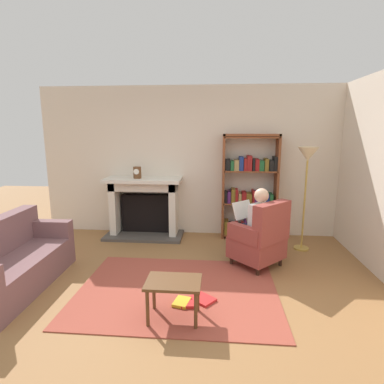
# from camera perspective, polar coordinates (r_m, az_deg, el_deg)

# --- Properties ---
(ground) EXTENTS (14.00, 14.00, 0.00)m
(ground) POSITION_cam_1_polar(r_m,az_deg,el_deg) (3.72, -3.31, -19.85)
(ground) COLOR olive
(back_wall) EXTENTS (5.60, 0.10, 2.70)m
(back_wall) POSITION_cam_1_polar(r_m,az_deg,el_deg) (5.75, 0.15, 5.59)
(back_wall) COLOR beige
(back_wall) RESTS_ON ground
(side_wall_right) EXTENTS (0.10, 5.20, 2.70)m
(side_wall_right) POSITION_cam_1_polar(r_m,az_deg,el_deg) (4.94, 31.05, 3.03)
(side_wall_right) COLOR beige
(side_wall_right) RESTS_ON ground
(area_rug) EXTENTS (2.40, 1.80, 0.01)m
(area_rug) POSITION_cam_1_polar(r_m,az_deg,el_deg) (3.97, -2.67, -17.55)
(area_rug) COLOR #9D4435
(area_rug) RESTS_ON ground
(fireplace) EXTENTS (1.40, 0.64, 1.08)m
(fireplace) POSITION_cam_1_polar(r_m,az_deg,el_deg) (5.77, -8.66, -2.35)
(fireplace) COLOR #4C4742
(fireplace) RESTS_ON ground
(mantel_clock) EXTENTS (0.14, 0.14, 0.21)m
(mantel_clock) POSITION_cam_1_polar(r_m,az_deg,el_deg) (5.58, -10.02, 3.54)
(mantel_clock) COLOR brown
(mantel_clock) RESTS_ON fireplace
(bookshelf) EXTENTS (0.97, 0.32, 1.86)m
(bookshelf) POSITION_cam_1_polar(r_m,az_deg,el_deg) (5.61, 10.47, 0.52)
(bookshelf) COLOR brown
(bookshelf) RESTS_ON ground
(armchair_reading) EXTENTS (0.89, 0.89, 0.97)m
(armchair_reading) POSITION_cam_1_polar(r_m,az_deg,el_deg) (4.53, 12.48, -8.29)
(armchair_reading) COLOR #331E14
(armchair_reading) RESTS_ON ground
(seated_reader) EXTENTS (0.58, 0.58, 1.14)m
(seated_reader) POSITION_cam_1_polar(r_m,az_deg,el_deg) (4.53, 11.41, -5.60)
(seated_reader) COLOR silver
(seated_reader) RESTS_ON ground
(sofa_floral) EXTENTS (0.76, 1.72, 0.85)m
(sofa_floral) POSITION_cam_1_polar(r_m,az_deg,el_deg) (4.47, -30.24, -11.29)
(sofa_floral) COLOR #775255
(sofa_floral) RESTS_ON ground
(side_table) EXTENTS (0.56, 0.39, 0.43)m
(side_table) POSITION_cam_1_polar(r_m,az_deg,el_deg) (3.30, -3.41, -16.97)
(side_table) COLOR brown
(side_table) RESTS_ON ground
(scattered_books) EXTENTS (0.68, 0.63, 0.03)m
(scattered_books) POSITION_cam_1_polar(r_m,az_deg,el_deg) (3.79, -0.91, -18.72)
(scattered_books) COLOR red
(scattered_books) RESTS_ON area_rug
(floor_lamp) EXTENTS (0.32, 0.32, 1.67)m
(floor_lamp) POSITION_cam_1_polar(r_m,az_deg,el_deg) (5.18, 20.41, 4.95)
(floor_lamp) COLOR #B7933F
(floor_lamp) RESTS_ON ground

